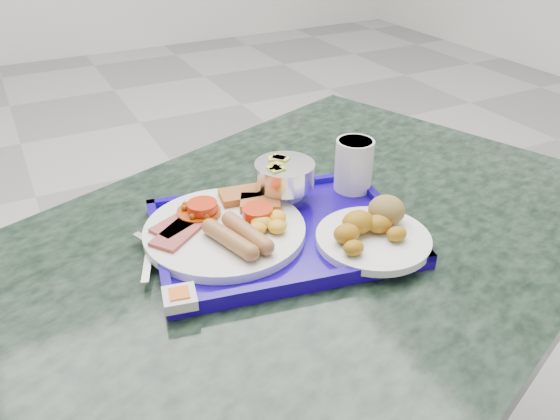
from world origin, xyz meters
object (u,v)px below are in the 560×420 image
tray (280,234)px  juice_cup (354,163)px  fruit_bowl (284,175)px  table (300,321)px  main_plate (229,226)px  bread_plate (373,230)px

tray → juice_cup: (0.19, 0.07, 0.06)m
fruit_bowl → tray: bearing=-121.6°
table → main_plate: bearing=158.2°
bread_plate → fruit_bowl: (-0.06, 0.18, 0.03)m
table → fruit_bowl: fruit_bowl is taller
table → juice_cup: size_ratio=14.33×
fruit_bowl → bread_plate: bearing=-70.8°
tray → main_plate: bearing=156.7°
main_plate → tray: bearing=-23.3°
tray → fruit_bowl: bearing=58.4°
tray → main_plate: size_ratio=1.74×
main_plate → fruit_bowl: (0.13, 0.06, 0.03)m
table → main_plate: size_ratio=5.29×
main_plate → juice_cup: (0.26, 0.03, 0.04)m
main_plate → juice_cup: juice_cup is taller
table → bread_plate: bearing=-43.8°
main_plate → fruit_bowl: fruit_bowl is taller
table → tray: tray is taller
tray → fruit_bowl: size_ratio=4.26×
fruit_bowl → juice_cup: juice_cup is taller
tray → juice_cup: juice_cup is taller
main_plate → bread_plate: (0.19, -0.12, 0.00)m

